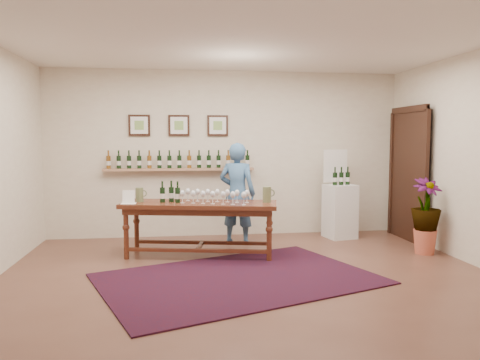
{
  "coord_description": "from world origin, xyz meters",
  "views": [
    {
      "loc": [
        -0.86,
        -5.45,
        1.65
      ],
      "look_at": [
        0.0,
        0.8,
        1.1
      ],
      "focal_mm": 35.0,
      "sensor_mm": 36.0,
      "label": 1
    }
  ],
  "objects": [
    {
      "name": "potted_plant",
      "position": [
        2.7,
        0.77,
        0.55
      ],
      "size": [
        0.57,
        0.57,
        0.95
      ],
      "rotation": [
        0.0,
        0.0,
        0.15
      ],
      "color": "#C35A41",
      "rests_on": "ground"
    },
    {
      "name": "ground",
      "position": [
        0.0,
        0.0,
        0.0
      ],
      "size": [
        6.0,
        6.0,
        0.0
      ],
      "primitive_type": "plane",
      "color": "brown",
      "rests_on": "ground"
    },
    {
      "name": "pitcher_left",
      "position": [
        -1.37,
        1.26,
        0.87
      ],
      "size": [
        0.16,
        0.16,
        0.2
      ],
      "primitive_type": null,
      "rotation": [
        0.0,
        0.0,
        -0.32
      ],
      "color": "#5F6840",
      "rests_on": "tasting_table"
    },
    {
      "name": "menu_card",
      "position": [
        -1.51,
        1.11,
        0.86
      ],
      "size": [
        0.21,
        0.16,
        0.18
      ],
      "primitive_type": "cube",
      "rotation": [
        0.0,
        0.0,
        -0.05
      ],
      "color": "white",
      "rests_on": "tasting_table"
    },
    {
      "name": "person",
      "position": [
        0.09,
        1.79,
        0.8
      ],
      "size": [
        0.69,
        0.59,
        1.6
      ],
      "primitive_type": "imported",
      "rotation": [
        0.0,
        0.0,
        2.72
      ],
      "color": "#3E6793",
      "rests_on": "ground"
    },
    {
      "name": "pedestal_bottles",
      "position": [
        1.84,
        1.93,
        1.04
      ],
      "size": [
        0.28,
        0.13,
        0.28
      ],
      "primitive_type": null,
      "rotation": [
        0.0,
        0.0,
        0.19
      ],
      "color": "black",
      "rests_on": "display_pedestal"
    },
    {
      "name": "rug",
      "position": [
        -0.14,
        -0.1,
        0.01
      ],
      "size": [
        3.64,
        3.03,
        0.02
      ],
      "primitive_type": "cube",
      "rotation": [
        0.0,
        0.0,
        0.36
      ],
      "color": "#450C12",
      "rests_on": "ground"
    },
    {
      "name": "pitcher_right",
      "position": [
        0.4,
        0.96,
        0.88
      ],
      "size": [
        0.17,
        0.17,
        0.22
      ],
      "primitive_type": null,
      "rotation": [
        0.0,
        0.0,
        -0.21
      ],
      "color": "#5F6840",
      "rests_on": "tasting_table"
    },
    {
      "name": "display_pedestal",
      "position": [
        1.86,
        2.0,
        0.45
      ],
      "size": [
        0.53,
        0.53,
        0.9
      ],
      "primitive_type": "cube",
      "rotation": [
        0.0,
        0.0,
        0.19
      ],
      "color": "silver",
      "rests_on": "ground"
    },
    {
      "name": "info_sign",
      "position": [
        1.81,
        2.13,
        1.2
      ],
      "size": [
        0.44,
        0.11,
        0.61
      ],
      "primitive_type": "cube",
      "rotation": [
        0.0,
        0.0,
        0.19
      ],
      "color": "white",
      "rests_on": "display_pedestal"
    },
    {
      "name": "table_bottles",
      "position": [
        -0.94,
        1.16,
        0.9
      ],
      "size": [
        0.28,
        0.2,
        0.27
      ],
      "primitive_type": null,
      "rotation": [
        0.0,
        0.0,
        -0.24
      ],
      "color": "black",
      "rests_on": "tasting_table"
    },
    {
      "name": "tasting_table",
      "position": [
        -0.54,
        1.08,
        0.65
      ],
      "size": [
        2.26,
        1.12,
        0.77
      ],
      "rotation": [
        0.0,
        0.0,
        -0.21
      ],
      "color": "#422110",
      "rests_on": "ground"
    },
    {
      "name": "room_shell",
      "position": [
        2.11,
        1.86,
        1.12
      ],
      "size": [
        6.0,
        6.0,
        6.0
      ],
      "color": "beige",
      "rests_on": "ground"
    },
    {
      "name": "table_glasses",
      "position": [
        -0.32,
        1.01,
        0.86
      ],
      "size": [
        1.37,
        0.76,
        0.19
      ],
      "primitive_type": null,
      "rotation": [
        0.0,
        0.0,
        -0.36
      ],
      "color": "silver",
      "rests_on": "tasting_table"
    }
  ]
}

